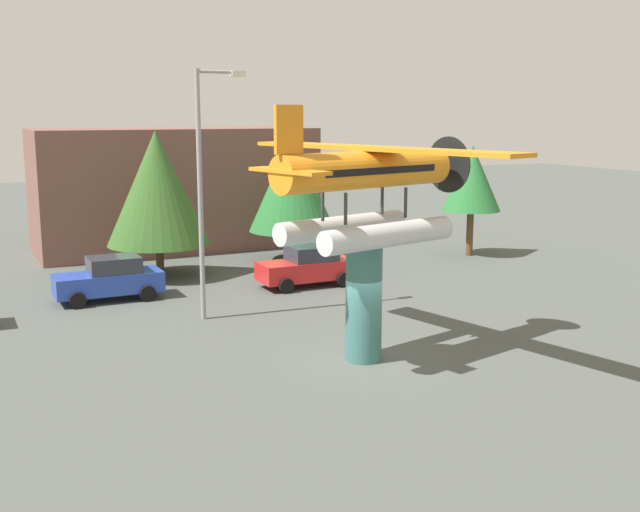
{
  "coord_description": "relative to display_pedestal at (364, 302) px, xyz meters",
  "views": [
    {
      "loc": [
        -11.1,
        -19.67,
        7.41
      ],
      "look_at": [
        0.0,
        3.0,
        2.72
      ],
      "focal_mm": 43.29,
      "sensor_mm": 36.0,
      "label": 1
    }
  ],
  "objects": [
    {
      "name": "tree_far_east",
      "position": [
        13.63,
        12.88,
        2.25
      ],
      "size": [
        3.07,
        3.07,
        5.79
      ],
      "color": "brown",
      "rests_on": "ground"
    },
    {
      "name": "tree_east",
      "position": [
        -2.46,
        14.64,
        2.28
      ],
      "size": [
        4.63,
        4.63,
        6.67
      ],
      "color": "brown",
      "rests_on": "ground"
    },
    {
      "name": "display_pedestal",
      "position": [
        0.0,
        0.0,
        0.0
      ],
      "size": [
        1.1,
        1.1,
        3.63
      ],
      "primitive_type": "cylinder",
      "color": "#386B66",
      "rests_on": "ground"
    },
    {
      "name": "streetlight_primary",
      "position": [
        -2.75,
        6.72,
        3.3
      ],
      "size": [
        1.84,
        0.28,
        8.93
      ],
      "color": "gray",
      "rests_on": "ground"
    },
    {
      "name": "car_far_red",
      "position": [
        2.83,
        9.99,
        -0.93
      ],
      "size": [
        4.2,
        2.02,
        1.76
      ],
      "rotation": [
        0.0,
        0.0,
        3.14
      ],
      "color": "red",
      "rests_on": "ground"
    },
    {
      "name": "floatplane_monument",
      "position": [
        0.13,
        0.03,
        3.49
      ],
      "size": [
        7.17,
        10.36,
        4.0
      ],
      "rotation": [
        0.0,
        0.0,
        0.24
      ],
      "color": "silver",
      "rests_on": "display_pedestal"
    },
    {
      "name": "car_mid_blue",
      "position": [
        -5.4,
        11.16,
        -0.93
      ],
      "size": [
        4.2,
        2.02,
        1.76
      ],
      "rotation": [
        0.0,
        0.0,
        3.14
      ],
      "color": "#2847B7",
      "rests_on": "ground"
    },
    {
      "name": "tree_center_back",
      "position": [
        4.63,
        15.65,
        2.16
      ],
      "size": [
        4.38,
        4.38,
        6.41
      ],
      "color": "brown",
      "rests_on": "ground"
    },
    {
      "name": "ground_plane",
      "position": [
        0.0,
        0.0,
        -1.81
      ],
      "size": [
        140.0,
        140.0,
        0.0
      ],
      "primitive_type": "plane",
      "color": "#4C514C"
    },
    {
      "name": "storefront_building",
      "position": [
        0.42,
        22.0,
        1.48
      ],
      "size": [
        14.97,
        5.88,
        6.59
      ],
      "primitive_type": "cube",
      "color": "brown",
      "rests_on": "ground"
    }
  ]
}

